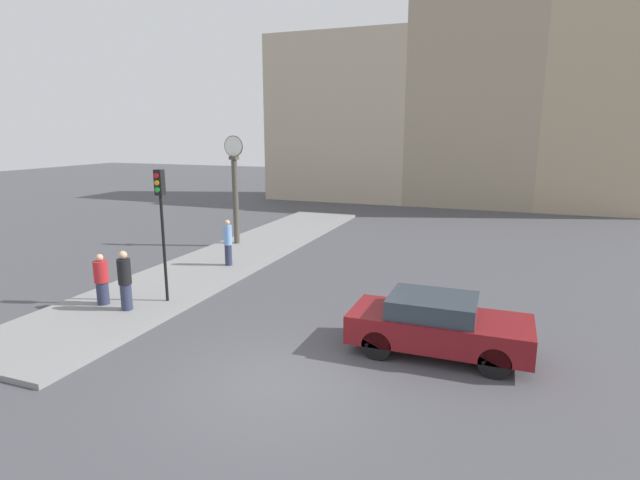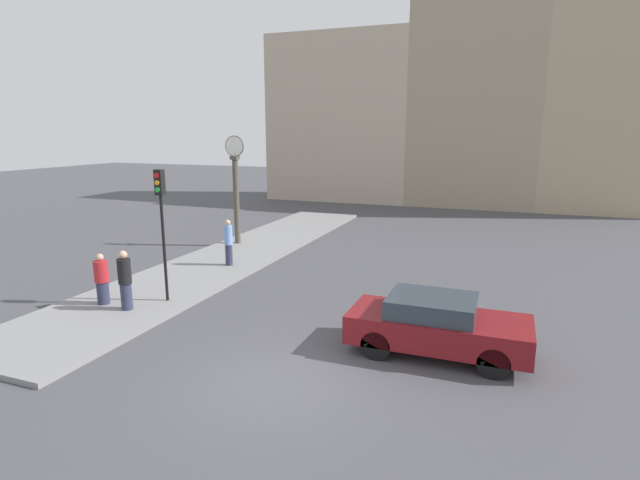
# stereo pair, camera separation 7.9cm
# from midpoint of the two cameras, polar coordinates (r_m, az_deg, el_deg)

# --- Properties ---
(ground_plane) EXTENTS (120.00, 120.00, 0.00)m
(ground_plane) POSITION_cam_midpoint_polar(r_m,az_deg,el_deg) (11.20, -5.33, -16.00)
(ground_plane) COLOR #47474C
(sidewalk_corner) EXTENTS (3.83, 23.03, 0.14)m
(sidewalk_corner) POSITION_cam_midpoint_polar(r_m,az_deg,el_deg) (21.90, -9.32, -1.66)
(sidewalk_corner) COLOR gray
(sidewalk_corner) RESTS_ON ground_plane
(building_row) EXTENTS (27.23, 5.00, 15.37)m
(building_row) POSITION_cam_midpoint_polar(r_m,az_deg,el_deg) (38.25, 15.73, 14.49)
(building_row) COLOR #B7A88E
(building_row) RESTS_ON ground_plane
(sedan_car) EXTENTS (4.26, 1.80, 1.45)m
(sedan_car) POSITION_cam_midpoint_polar(r_m,az_deg,el_deg) (12.49, 13.37, -9.41)
(sedan_car) COLOR maroon
(sedan_car) RESTS_ON ground_plane
(traffic_light_near) EXTENTS (0.26, 0.24, 4.06)m
(traffic_light_near) POSITION_cam_midpoint_polar(r_m,az_deg,el_deg) (15.69, -17.55, 3.44)
(traffic_light_near) COLOR black
(traffic_light_near) RESTS_ON sidewalk_corner
(street_clock) EXTENTS (0.95, 0.35, 4.97)m
(street_clock) POSITION_cam_midpoint_polar(r_m,az_deg,el_deg) (23.43, -9.49, 5.86)
(street_clock) COLOR #4C473D
(street_clock) RESTS_ON sidewalk_corner
(pedestrian_red_top) EXTENTS (0.42, 0.42, 1.57)m
(pedestrian_red_top) POSITION_cam_midpoint_polar(r_m,az_deg,el_deg) (16.51, -23.54, -4.17)
(pedestrian_red_top) COLOR #2D334C
(pedestrian_red_top) RESTS_ON sidewalk_corner
(pedestrian_blue_stripe) EXTENTS (0.33, 0.33, 1.81)m
(pedestrian_blue_stripe) POSITION_cam_midpoint_polar(r_m,az_deg,el_deg) (19.79, -10.31, -0.26)
(pedestrian_blue_stripe) COLOR #2D334C
(pedestrian_blue_stripe) RESTS_ON sidewalk_corner
(pedestrian_black_jacket) EXTENTS (0.38, 0.38, 1.78)m
(pedestrian_black_jacket) POSITION_cam_midpoint_polar(r_m,az_deg,el_deg) (15.70, -21.25, -4.32)
(pedestrian_black_jacket) COLOR #2D334C
(pedestrian_black_jacket) RESTS_ON sidewalk_corner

